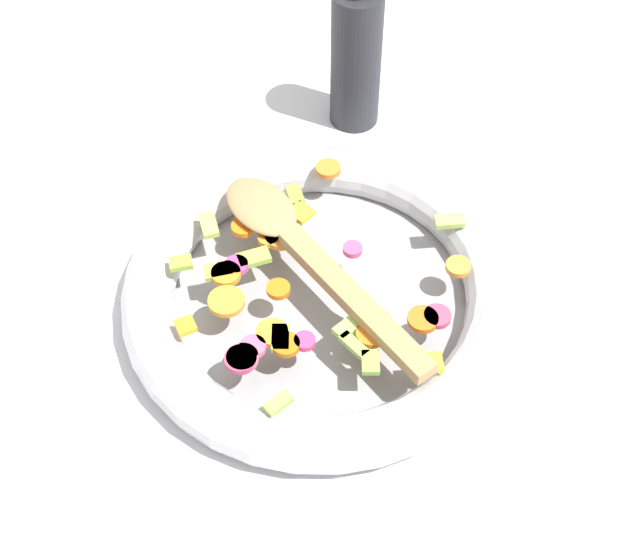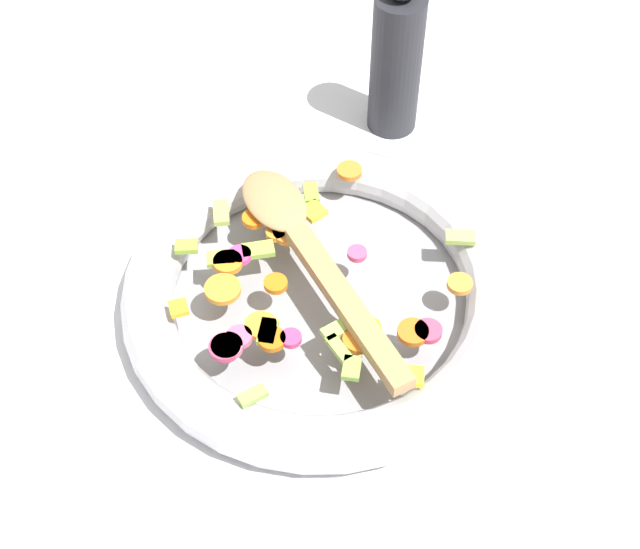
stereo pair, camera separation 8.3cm
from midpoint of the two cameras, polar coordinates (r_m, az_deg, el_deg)
name	(u,v)px [view 1 (the left image)]	position (r m, az deg, el deg)	size (l,w,h in m)	color
ground_plane	(320,306)	(0.87, -2.73, -2.23)	(4.00, 4.00, 0.00)	silver
skillet	(320,293)	(0.86, -2.78, -1.35)	(0.38, 0.38, 0.05)	gray
chopped_vegetables	(300,291)	(0.82, -4.19, -1.27)	(0.28, 0.30, 0.01)	orange
wooden_spoon	(302,248)	(0.84, -3.98, 1.54)	(0.29, 0.09, 0.01)	#A87F51
pepper_mill	(356,54)	(1.00, -0.11, 13.80)	(0.06, 0.06, 0.20)	#232328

